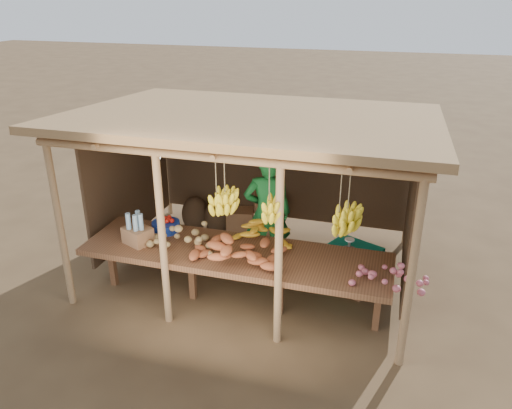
# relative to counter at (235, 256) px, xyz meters

# --- Properties ---
(ground) EXTENTS (60.00, 60.00, 0.00)m
(ground) POSITION_rel_counter_xyz_m (-0.00, 0.95, -0.74)
(ground) COLOR brown
(ground) RESTS_ON ground
(stall_structure) EXTENTS (4.70, 3.50, 2.43)m
(stall_structure) POSITION_rel_counter_xyz_m (0.08, 0.95, 1.18)
(stall_structure) COLOR #A88057
(stall_structure) RESTS_ON ground
(counter) EXTENTS (3.90, 1.05, 0.80)m
(counter) POSITION_rel_counter_xyz_m (0.00, 0.00, 0.00)
(counter) COLOR brown
(counter) RESTS_ON ground
(potato_heap) EXTENTS (0.98, 0.72, 0.36)m
(potato_heap) POSITION_rel_counter_xyz_m (-0.65, -0.01, 0.24)
(potato_heap) COLOR #A58855
(potato_heap) RESTS_ON counter
(sweet_potato_heap) EXTENTS (1.19, 0.77, 0.36)m
(sweet_potato_heap) POSITION_rel_counter_xyz_m (0.13, -0.27, 0.24)
(sweet_potato_heap) COLOR #B0552D
(sweet_potato_heap) RESTS_ON counter
(onion_heap) EXTENTS (0.88, 0.61, 0.36)m
(onion_heap) POSITION_rel_counter_xyz_m (1.90, -0.24, 0.24)
(onion_heap) COLOR #CB6270
(onion_heap) RESTS_ON counter
(banana_pile) EXTENTS (0.78, 0.64, 0.35)m
(banana_pile) POSITION_rel_counter_xyz_m (0.25, 0.41, 0.24)
(banana_pile) COLOR yellow
(banana_pile) RESTS_ON counter
(tomato_basin) EXTENTS (0.38, 0.38, 0.20)m
(tomato_basin) POSITION_rel_counter_xyz_m (-1.08, 0.29, 0.14)
(tomato_basin) COLOR navy
(tomato_basin) RESTS_ON counter
(bottle_box) EXTENTS (0.42, 0.38, 0.43)m
(bottle_box) POSITION_rel_counter_xyz_m (-1.27, -0.13, 0.23)
(bottle_box) COLOR #9A6A45
(bottle_box) RESTS_ON counter
(vendor) EXTENTS (0.77, 0.63, 1.83)m
(vendor) POSITION_rel_counter_xyz_m (0.16, 0.98, 0.18)
(vendor) COLOR #1A7831
(vendor) RESTS_ON ground
(tarp_crate) EXTENTS (0.84, 0.80, 0.79)m
(tarp_crate) POSITION_rel_counter_xyz_m (1.39, 0.87, -0.41)
(tarp_crate) COLOR brown
(tarp_crate) RESTS_ON ground
(carton_stack) EXTENTS (1.02, 0.47, 0.71)m
(carton_stack) POSITION_rel_counter_xyz_m (-0.31, 2.15, -0.42)
(carton_stack) COLOR #9A6A45
(carton_stack) RESTS_ON ground
(burlap_sacks) EXTENTS (0.88, 0.46, 0.63)m
(burlap_sacks) POSITION_rel_counter_xyz_m (-1.24, 2.10, -0.47)
(burlap_sacks) COLOR #4E3724
(burlap_sacks) RESTS_ON ground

